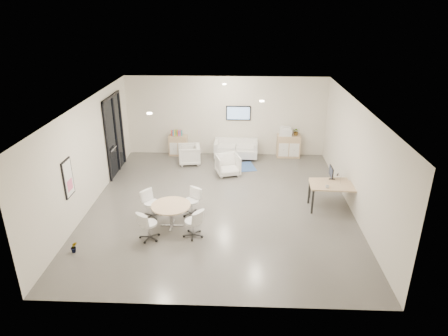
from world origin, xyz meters
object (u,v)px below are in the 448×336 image
object	(u,v)px
sideboard_right	(288,146)
desk_rear	(333,184)
desk_front	(335,188)
armchair_right	(228,164)
armchair_left	(189,154)
loveseat	(236,149)
round_table	(171,208)
sideboard_left	(178,145)

from	to	relation	value
sideboard_right	desk_rear	bearing A→B (deg)	-76.63
desk_front	sideboard_right	bearing A→B (deg)	104.60
armchair_right	armchair_left	bearing A→B (deg)	129.96
loveseat	armchair_right	xyz separation A→B (m)	(-0.27, -1.72, 0.06)
armchair_right	desk_front	size ratio (longest dim) A/B	0.53
armchair_left	round_table	bearing A→B (deg)	-7.12
armchair_left	armchair_right	xyz separation A→B (m)	(1.53, -1.01, -0.00)
sideboard_right	armchair_left	size ratio (longest dim) A/B	1.12
desk_front	sideboard_left	bearing A→B (deg)	143.58
sideboard_right	sideboard_left	bearing A→B (deg)	179.62
armchair_right	desk_rear	size ratio (longest dim) A/B	0.59
sideboard_left	round_table	world-z (taller)	sideboard_left
loveseat	round_table	bearing A→B (deg)	-105.82
loveseat	desk_front	xyz separation A→B (m)	(3.04, -4.19, 0.36)
desk_front	round_table	xyz separation A→B (m)	(-4.78, -1.23, -0.13)
sideboard_right	desk_front	size ratio (longest dim) A/B	0.59
sideboard_left	armchair_left	bearing A→B (deg)	-58.41
sideboard_left	armchair_left	world-z (taller)	sideboard_left
loveseat	desk_front	distance (m)	5.19
sideboard_right	armchair_left	bearing A→B (deg)	-167.16
round_table	sideboard_left	bearing A→B (deg)	96.44
armchair_left	armchair_right	distance (m)	1.83
armchair_right	sideboard_left	bearing A→B (deg)	120.67
round_table	armchair_left	bearing A→B (deg)	90.81
armchair_left	round_table	world-z (taller)	armchair_left
sideboard_right	desk_front	xyz separation A→B (m)	(0.92, -4.37, 0.25)
armchair_left	desk_front	xyz separation A→B (m)	(4.85, -3.48, 0.30)
sideboard_right	round_table	xyz separation A→B (m)	(-3.86, -5.60, 0.12)
desk_rear	armchair_right	bearing A→B (deg)	145.10
sideboard_right	armchair_left	xyz separation A→B (m)	(-3.92, -0.89, -0.05)
sideboard_right	loveseat	distance (m)	2.13
sideboard_left	armchair_left	size ratio (longest dim) A/B	1.01
sideboard_left	loveseat	size ratio (longest dim) A/B	0.48
round_table	sideboard_right	bearing A→B (deg)	55.44
sideboard_right	desk_front	world-z (taller)	sideboard_right
armchair_right	round_table	xyz separation A→B (m)	(-1.47, -3.70, 0.17)
desk_front	round_table	bearing A→B (deg)	-162.88
round_table	desk_front	bearing A→B (deg)	14.42
sideboard_left	loveseat	world-z (taller)	sideboard_left
armchair_right	desk_rear	world-z (taller)	armchair_right
sideboard_right	armchair_right	bearing A→B (deg)	-141.54
desk_rear	sideboard_left	bearing A→B (deg)	140.48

